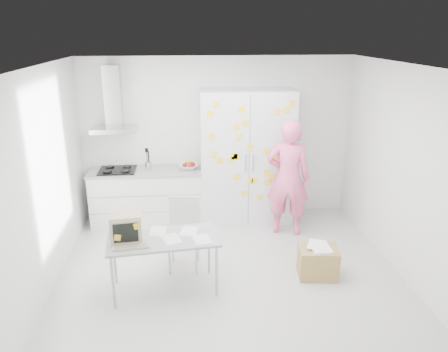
{
  "coord_description": "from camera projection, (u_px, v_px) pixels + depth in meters",
  "views": [
    {
      "loc": [
        -0.54,
        -5.14,
        3.11
      ],
      "look_at": [
        -0.0,
        0.77,
        1.1
      ],
      "focal_mm": 35.0,
      "sensor_mm": 36.0,
      "label": 1
    }
  ],
  "objects": [
    {
      "name": "floor",
      "position": [
        229.0,
        271.0,
        5.9
      ],
      "size": [
        4.5,
        4.0,
        0.02
      ],
      "primitive_type": "cube",
      "color": "silver",
      "rests_on": "ground"
    },
    {
      "name": "tall_cabinet",
      "position": [
        246.0,
        157.0,
        7.16
      ],
      "size": [
        1.5,
        0.68,
        2.2
      ],
      "color": "silver",
      "rests_on": "ground"
    },
    {
      "name": "ceiling",
      "position": [
        230.0,
        66.0,
        5.03
      ],
      "size": [
        4.5,
        4.0,
        0.02
      ],
      "primitive_type": "cube",
      "color": "white",
      "rests_on": "walls"
    },
    {
      "name": "counter_run",
      "position": [
        147.0,
        196.0,
        7.24
      ],
      "size": [
        1.84,
        0.63,
        1.28
      ],
      "color": "white",
      "rests_on": "ground"
    },
    {
      "name": "desk",
      "position": [
        140.0,
        232.0,
        5.21
      ],
      "size": [
        1.39,
        0.8,
        1.06
      ],
      "rotation": [
        0.0,
        0.0,
        0.11
      ],
      "color": "#8F9498",
      "rests_on": "ground"
    },
    {
      "name": "range_hood",
      "position": [
        113.0,
        105.0,
        6.86
      ],
      "size": [
        0.7,
        0.48,
        1.01
      ],
      "color": "silver",
      "rests_on": "walls"
    },
    {
      "name": "cardboard_box",
      "position": [
        318.0,
        261.0,
        5.72
      ],
      "size": [
        0.54,
        0.45,
        0.44
      ],
      "rotation": [
        0.0,
        0.0,
        -0.12
      ],
      "color": "#AB894A",
      "rests_on": "ground"
    },
    {
      "name": "walls",
      "position": [
        224.0,
        160.0,
        6.14
      ],
      "size": [
        4.52,
        4.01,
        2.7
      ],
      "color": "white",
      "rests_on": "ground"
    },
    {
      "name": "chair",
      "position": [
        184.0,
        228.0,
        5.88
      ],
      "size": [
        0.48,
        0.48,
        0.97
      ],
      "rotation": [
        0.0,
        0.0,
        -0.1
      ],
      "color": "beige",
      "rests_on": "ground"
    },
    {
      "name": "person",
      "position": [
        288.0,
        178.0,
        6.73
      ],
      "size": [
        0.76,
        0.6,
        1.83
      ],
      "primitive_type": "imported",
      "rotation": [
        0.0,
        0.0,
        2.88
      ],
      "color": "pink",
      "rests_on": "ground"
    }
  ]
}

